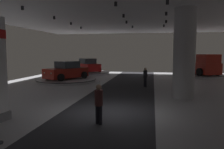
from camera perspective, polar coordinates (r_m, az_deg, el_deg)
name	(u,v)px	position (r m, az deg, el deg)	size (l,w,h in m)	color
ground	(108,112)	(10.94, -0.99, -9.50)	(24.00, 44.00, 0.06)	#B2B2B7
column_right	(184,54)	(14.52, 17.74, 5.04)	(1.32, 1.32, 5.50)	#ADADB2
display_platform_deep_left	(87,73)	(29.05, -6.24, 0.39)	(5.66, 5.66, 0.34)	silver
display_car_deep_left	(87,66)	(28.95, -6.24, 2.19)	(4.13, 4.34, 1.71)	red
display_platform_deep_right	(198,75)	(28.03, 20.83, -0.18)	(5.68, 5.68, 0.30)	#B7B7BC
pickup_truck_deep_right	(200,66)	(27.69, 21.30, 1.96)	(4.34, 5.69, 2.30)	maroon
display_platform_far_left	(66,80)	(22.21, -11.41, -1.42)	(5.67, 5.67, 0.26)	#B7B7BC
display_car_far_left	(66,71)	(22.14, -11.39, 0.85)	(3.65, 4.55, 1.71)	maroon
visitor_walking_near	(99,102)	(8.93, -3.37, -6.84)	(0.32, 0.32, 1.59)	black
visitor_walking_far	(145,76)	(18.53, 8.38, -0.39)	(0.32, 0.32, 1.59)	black
stanchion_a	(100,90)	(14.85, -3.13, -3.91)	(0.28, 0.28, 1.01)	#333338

